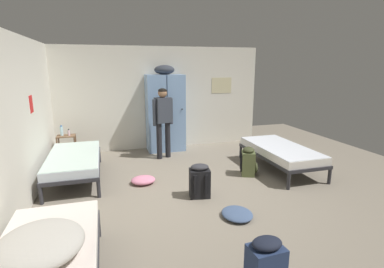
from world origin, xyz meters
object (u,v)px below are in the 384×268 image
at_px(bed_left_rear, 74,160).
at_px(backpack_black, 200,181).
at_px(bedding_heap, 40,244).
at_px(locker_bank, 165,111).
at_px(clothes_pile_pink, 143,180).
at_px(bed_right, 280,151).
at_px(bed_left_front, 45,262).
at_px(person_traveler, 163,117).
at_px(lotion_bottle, 69,133).
at_px(clothes_pile_denim, 237,214).
at_px(backpack_olive, 249,162).
at_px(backpack_navy, 266,267).
at_px(shelf_unit, 67,145).
at_px(water_bottle, 62,131).

xyz_separation_m(bed_left_rear, backpack_black, (1.98, -1.34, -0.12)).
bearing_deg(bedding_heap, bed_left_rear, 89.91).
distance_m(locker_bank, clothes_pile_pink, 2.36).
bearing_deg(bed_right, clothes_pile_pink, 178.93).
relative_size(bed_left_front, person_traveler, 1.20).
bearing_deg(bed_right, lotion_bottle, 156.24).
height_order(locker_bank, clothes_pile_denim, locker_bank).
distance_m(locker_bank, bedding_heap, 4.97).
height_order(person_traveler, backpack_olive, person_traveler).
bearing_deg(clothes_pile_denim, backpack_navy, -104.54).
relative_size(bed_left_rear, bedding_heap, 2.45).
bearing_deg(shelf_unit, lotion_bottle, -29.74).
distance_m(bedding_heap, clothes_pile_denim, 2.52).
height_order(bed_right, backpack_navy, backpack_navy).
bearing_deg(backpack_olive, person_traveler, 131.47).
bearing_deg(bedding_heap, person_traveler, 64.85).
xyz_separation_m(shelf_unit, bed_left_front, (0.25, -4.24, 0.04)).
bearing_deg(backpack_navy, bed_left_front, 165.75).
height_order(bed_left_rear, clothes_pile_denim, bed_left_rear).
bearing_deg(backpack_navy, water_bottle, 115.33).
bearing_deg(bedding_heap, clothes_pile_pink, 64.92).
bearing_deg(backpack_black, lotion_bottle, 130.23).
bearing_deg(backpack_navy, locker_bank, 88.95).
bearing_deg(person_traveler, backpack_black, -86.19).
xyz_separation_m(bedding_heap, clothes_pile_pink, (1.18, 2.52, -0.54)).
distance_m(locker_bank, bed_left_front, 4.92).
height_order(backpack_black, clothes_pile_pink, backpack_black).
relative_size(backpack_navy, clothes_pile_denim, 1.13).
relative_size(person_traveler, backpack_olive, 2.87).
bearing_deg(backpack_black, person_traveler, 93.81).
bearing_deg(bed_left_rear, shelf_unit, 101.34).
distance_m(person_traveler, lotion_bottle, 2.07).
height_order(lotion_bottle, backpack_olive, lotion_bottle).
distance_m(bed_left_front, bedding_heap, 0.24).
xyz_separation_m(bed_right, backpack_black, (-1.95, -0.74, -0.12)).
height_order(bed_left_front, bed_right, same).
height_order(shelf_unit, lotion_bottle, lotion_bottle).
relative_size(bed_right, lotion_bottle, 12.46).
distance_m(lotion_bottle, clothes_pile_denim, 4.18).
bearing_deg(person_traveler, bed_left_rear, -155.45).
bearing_deg(bed_left_rear, clothes_pile_denim, -43.22).
xyz_separation_m(locker_bank, backpack_black, (-0.03, -2.80, -0.71)).
bearing_deg(bed_left_front, lotion_bottle, 92.45).
height_order(lotion_bottle, clothes_pile_denim, lotion_bottle).
bearing_deg(locker_bank, water_bottle, -175.31).
bearing_deg(clothes_pile_denim, bed_left_front, -159.13).
xyz_separation_m(bed_left_front, bed_left_rear, (0.00, 3.00, 0.00)).
height_order(bed_right, backpack_black, backpack_black).
bearing_deg(bed_right, clothes_pile_denim, -137.27).
height_order(bed_left_rear, water_bottle, water_bottle).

